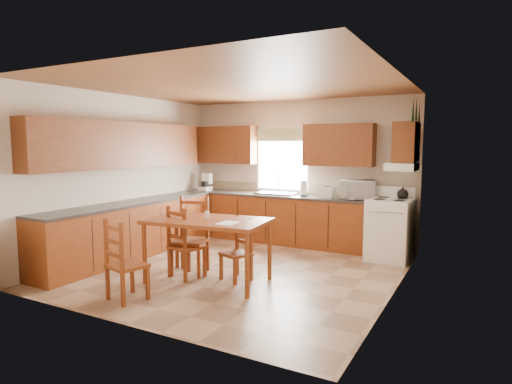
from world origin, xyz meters
The scene contains 35 objects.
floor centered at (0.00, 0.00, 0.00)m, with size 4.50×4.50×0.00m, color #9C7C5D.
ceiling centered at (0.00, 0.00, 2.70)m, with size 4.50×4.50×0.00m, color brown.
wall_left centered at (-2.25, 0.00, 1.35)m, with size 4.50×4.50×0.00m, color beige.
wall_right centered at (2.25, 0.00, 1.35)m, with size 4.50×4.50×0.00m, color beige.
wall_back centered at (0.00, 2.25, 1.35)m, with size 4.50×4.50×0.00m, color beige.
wall_front centered at (0.00, -2.25, 1.35)m, with size 4.50×4.50×0.00m, color beige.
lower_cab_back centered at (-0.38, 1.95, 0.44)m, with size 3.75×0.60×0.88m, color brown.
lower_cab_left centered at (-1.95, -0.15, 0.44)m, with size 0.60×3.60×0.88m, color brown.
counter_back centered at (-0.38, 1.95, 0.90)m, with size 3.75×0.63×0.04m, color #38322F.
counter_left centered at (-1.95, -0.15, 0.90)m, with size 0.63×3.60×0.04m, color #38322F.
backsplash centered at (-0.38, 2.24, 1.01)m, with size 3.75×0.01×0.18m, color #93805C.
upper_cab_back_left centered at (-1.55, 2.08, 1.85)m, with size 1.41×0.33×0.75m, color brown.
upper_cab_back_right centered at (0.86, 2.08, 1.85)m, with size 1.25×0.33×0.75m, color brown.
upper_cab_left centered at (-2.08, -0.15, 1.85)m, with size 0.33×3.60×0.75m, color brown.
upper_cab_stove centered at (2.08, 1.65, 1.90)m, with size 0.33×0.62×0.62m, color brown.
range_hood centered at (2.03, 1.65, 1.52)m, with size 0.44×0.62×0.12m, color white.
window_frame centered at (-0.30, 2.22, 1.55)m, with size 1.13×0.02×1.18m, color white.
window_pane centered at (-0.30, 2.21, 1.55)m, with size 1.05×0.01×1.10m, color white.
window_valance centered at (-0.30, 2.19, 2.05)m, with size 1.19×0.01×0.24m, color #446831.
sink_basin centered at (-0.30, 1.95, 0.94)m, with size 0.75×0.45×0.04m, color silver.
pine_decal_a centered at (2.21, 1.33, 2.38)m, with size 0.22×0.22×0.36m, color #154421.
pine_decal_b centered at (2.21, 1.65, 2.42)m, with size 0.22×0.22×0.36m, color #154421.
pine_decal_c centered at (2.21, 1.97, 2.38)m, with size 0.22×0.22×0.36m, color #154421.
stove centered at (1.88, 1.65, 0.49)m, with size 0.66×0.68×0.98m, color white.
coffeemaker centered at (-1.91, 1.91, 1.08)m, with size 0.19×0.23×0.32m, color white.
paper_towel centered at (0.26, 1.94, 1.06)m, with size 0.12×0.12×0.29m, color white.
toaster centered at (0.71, 1.92, 1.02)m, with size 0.24×0.15×0.19m, color white.
microwave centered at (1.25, 1.95, 1.09)m, with size 0.55×0.40×0.33m, color white.
dining_table centered at (-0.08, -0.66, 0.43)m, with size 1.61×0.92×0.86m, color brown.
chair_near_left centered at (-0.46, -0.63, 0.50)m, with size 0.42×0.40×1.00m, color brown.
chair_near_right centered at (-0.53, -1.69, 0.49)m, with size 0.41×0.39×0.98m, color brown.
chair_far_left centered at (-0.52, -0.47, 0.55)m, with size 0.46×0.44×1.10m, color brown.
chair_far_right centered at (0.23, -0.42, 0.43)m, with size 0.36×0.35×0.86m, color brown.
table_paper centered at (0.32, -0.77, 0.86)m, with size 0.23×0.30×0.00m, color white.
table_card centered at (-0.08, -0.65, 0.92)m, with size 0.08×0.02×0.11m, color white.
Camera 1 is at (3.19, -5.35, 1.86)m, focal length 30.00 mm.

